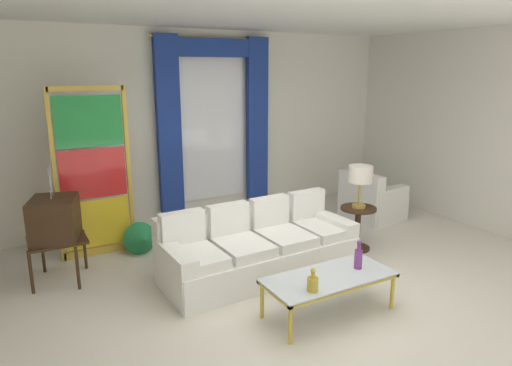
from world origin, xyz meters
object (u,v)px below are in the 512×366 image
at_px(vintage_tv, 55,221).
at_px(peacock_figurine, 142,240).
at_px(armchair_white, 370,202).
at_px(stained_glass_divider, 94,177).
at_px(coffee_table, 329,279).
at_px(table_lamp_brass, 360,176).
at_px(couch_white_long, 257,248).
at_px(bottle_blue_decanter, 313,283).
at_px(bottle_crystal_tall, 358,257).
at_px(round_side_table, 358,224).

relative_size(vintage_tv, peacock_figurine, 2.24).
distance_m(armchair_white, stained_glass_divider, 4.29).
xyz_separation_m(coffee_table, peacock_figurine, (-1.23, 2.36, -0.15)).
height_order(coffee_table, table_lamp_brass, table_lamp_brass).
distance_m(couch_white_long, vintage_tv, 2.34).
xyz_separation_m(vintage_tv, armchair_white, (4.72, -0.08, -0.44)).
bearing_deg(stained_glass_divider, bottle_blue_decanter, -64.43).
relative_size(coffee_table, vintage_tv, 0.99).
bearing_deg(vintage_tv, bottle_crystal_tall, -38.84).
height_order(couch_white_long, peacock_figurine, couch_white_long).
bearing_deg(vintage_tv, armchair_white, -0.94).
xyz_separation_m(couch_white_long, bottle_crystal_tall, (0.52, -1.20, 0.22)).
height_order(couch_white_long, vintage_tv, vintage_tv).
relative_size(coffee_table, stained_glass_divider, 0.60).
bearing_deg(couch_white_long, table_lamp_brass, -1.65).
xyz_separation_m(bottle_blue_decanter, peacock_figurine, (-0.90, 2.53, -0.27)).
distance_m(vintage_tv, peacock_figurine, 1.18).
bearing_deg(table_lamp_brass, coffee_table, -140.45).
bearing_deg(peacock_figurine, bottle_crystal_tall, -55.94).
relative_size(couch_white_long, vintage_tv, 1.76).
bearing_deg(table_lamp_brass, bottle_crystal_tall, -131.69).
bearing_deg(table_lamp_brass, peacock_figurine, 155.31).
bearing_deg(bottle_crystal_tall, couch_white_long, 113.45).
height_order(vintage_tv, table_lamp_brass, vintage_tv).
bearing_deg(stained_glass_divider, round_side_table, -26.50).
height_order(vintage_tv, armchair_white, vintage_tv).
distance_m(couch_white_long, armchair_white, 2.75).
height_order(armchair_white, peacock_figurine, armchair_white).
distance_m(bottle_blue_decanter, vintage_tv, 3.00).
bearing_deg(coffee_table, peacock_figurine, 117.46).
distance_m(couch_white_long, table_lamp_brass, 1.71).
height_order(coffee_table, armchair_white, armchair_white).
bearing_deg(round_side_table, bottle_crystal_tall, -131.69).
xyz_separation_m(stained_glass_divider, peacock_figurine, (0.48, -0.34, -0.84)).
height_order(vintage_tv, stained_glass_divider, stained_glass_divider).
bearing_deg(peacock_figurine, vintage_tv, -166.61).
bearing_deg(bottle_blue_decanter, vintage_tv, 130.13).
distance_m(peacock_figurine, table_lamp_brass, 3.00).
bearing_deg(table_lamp_brass, armchair_white, 39.65).
bearing_deg(vintage_tv, table_lamp_brass, -14.73).
distance_m(stained_glass_divider, round_side_table, 3.54).
height_order(stained_glass_divider, peacock_figurine, stained_glass_divider).
height_order(couch_white_long, stained_glass_divider, stained_glass_divider).
bearing_deg(couch_white_long, armchair_white, 17.79).
relative_size(coffee_table, bottle_blue_decanter, 5.91).
xyz_separation_m(couch_white_long, round_side_table, (1.55, -0.04, 0.05)).
distance_m(stained_glass_divider, table_lamp_brass, 3.47).
relative_size(bottle_crystal_tall, peacock_figurine, 0.50).
bearing_deg(bottle_blue_decanter, table_lamp_brass, 37.53).
bearing_deg(couch_white_long, bottle_blue_decanter, -97.42).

